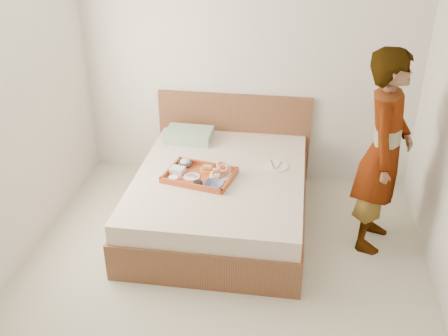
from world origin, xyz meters
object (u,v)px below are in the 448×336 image
bed (220,198)px  person (384,153)px  tray (200,175)px  dinner_plate (276,166)px

bed → person: bearing=-3.8°
tray → dinner_plate: tray is taller
tray → dinner_plate: 0.75m
dinner_plate → tray: bearing=-155.2°
bed → dinner_plate: dinner_plate is taller
tray → bed: bearing=41.1°
bed → tray: size_ratio=3.29×
tray → dinner_plate: bearing=36.5°
tray → person: person is taller
bed → person: size_ratio=1.10×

